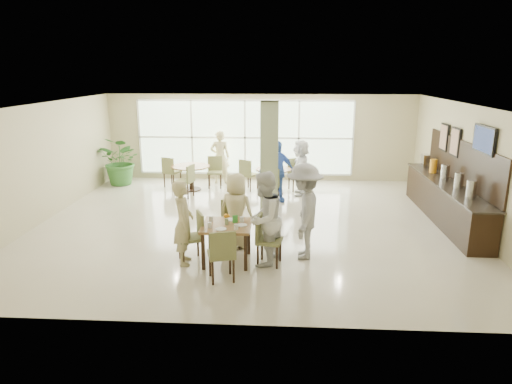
# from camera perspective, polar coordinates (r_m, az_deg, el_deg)

# --- Properties ---
(ground) EXTENTS (10.00, 10.00, 0.00)m
(ground) POSITION_cam_1_polar(r_m,az_deg,el_deg) (10.95, -0.67, -3.90)
(ground) COLOR beige
(ground) RESTS_ON ground
(room_shell) EXTENTS (10.00, 10.00, 10.00)m
(room_shell) POSITION_cam_1_polar(r_m,az_deg,el_deg) (10.52, -0.70, 4.90)
(room_shell) COLOR white
(room_shell) RESTS_ON ground
(window_bank) EXTENTS (7.00, 0.04, 7.00)m
(window_bank) POSITION_cam_1_polar(r_m,az_deg,el_deg) (15.00, -1.39, 6.80)
(window_bank) COLOR silver
(window_bank) RESTS_ON ground
(column) EXTENTS (0.45, 0.45, 2.80)m
(column) POSITION_cam_1_polar(r_m,az_deg,el_deg) (11.74, 1.68, 4.46)
(column) COLOR #707652
(column) RESTS_ON ground
(main_table) EXTENTS (0.92, 0.92, 0.75)m
(main_table) POSITION_cam_1_polar(r_m,az_deg,el_deg) (8.63, -3.68, -4.67)
(main_table) COLOR brown
(main_table) RESTS_ON ground
(round_table_left) EXTENTS (1.16, 1.16, 0.75)m
(round_table_left) POSITION_cam_1_polar(r_m,az_deg,el_deg) (13.96, -8.17, 2.62)
(round_table_left) COLOR brown
(round_table_left) RESTS_ON ground
(round_table_right) EXTENTS (1.04, 1.04, 0.75)m
(round_table_right) POSITION_cam_1_polar(r_m,az_deg,el_deg) (13.41, 2.20, 2.15)
(round_table_right) COLOR brown
(round_table_right) RESTS_ON ground
(chairs_main_table) EXTENTS (2.06, 2.08, 0.95)m
(chairs_main_table) POSITION_cam_1_polar(r_m,az_deg,el_deg) (8.68, -3.51, -5.82)
(chairs_main_table) COLOR olive
(chairs_main_table) RESTS_ON ground
(chairs_table_left) EXTENTS (1.89, 1.76, 0.95)m
(chairs_table_left) POSITION_cam_1_polar(r_m,az_deg,el_deg) (13.94, -8.17, 2.13)
(chairs_table_left) COLOR olive
(chairs_table_left) RESTS_ON ground
(chairs_table_right) EXTENTS (2.05, 1.82, 0.95)m
(chairs_table_right) POSITION_cam_1_polar(r_m,az_deg,el_deg) (13.42, 2.07, 1.78)
(chairs_table_right) COLOR olive
(chairs_table_right) RESTS_ON ground
(tabletop_clutter) EXTENTS (0.76, 0.74, 0.21)m
(tabletop_clutter) POSITION_cam_1_polar(r_m,az_deg,el_deg) (8.57, -3.58, -3.72)
(tabletop_clutter) COLOR white
(tabletop_clutter) RESTS_ON main_table
(buffet_counter) EXTENTS (0.64, 4.70, 1.95)m
(buffet_counter) POSITION_cam_1_polar(r_m,az_deg,el_deg) (11.92, 22.66, -0.74)
(buffet_counter) COLOR black
(buffet_counter) RESTS_ON ground
(wall_tv) EXTENTS (0.06, 1.00, 0.58)m
(wall_tv) POSITION_cam_1_polar(r_m,az_deg,el_deg) (10.69, 26.62, 5.89)
(wall_tv) COLOR black
(wall_tv) RESTS_ON ground
(framed_art_a) EXTENTS (0.05, 0.55, 0.70)m
(framed_art_a) POSITION_cam_1_polar(r_m,az_deg,el_deg) (12.20, 23.64, 5.75)
(framed_art_a) COLOR black
(framed_art_a) RESTS_ON ground
(framed_art_b) EXTENTS (0.05, 0.55, 0.70)m
(framed_art_b) POSITION_cam_1_polar(r_m,az_deg,el_deg) (12.95, 22.45, 6.35)
(framed_art_b) COLOR black
(framed_art_b) RESTS_ON ground
(potted_plant) EXTENTS (1.82, 1.82, 1.53)m
(potted_plant) POSITION_cam_1_polar(r_m,az_deg,el_deg) (15.02, -16.44, 3.75)
(potted_plant) COLOR #326B2A
(potted_plant) RESTS_ON ground
(teen_left) EXTENTS (0.48, 0.65, 1.61)m
(teen_left) POSITION_cam_1_polar(r_m,az_deg,el_deg) (8.62, -9.06, -3.81)
(teen_left) COLOR #C7BB84
(teen_left) RESTS_ON ground
(teen_far) EXTENTS (0.86, 0.65, 1.56)m
(teen_far) POSITION_cam_1_polar(r_m,az_deg,el_deg) (9.32, -2.49, -2.33)
(teen_far) COLOR #C7BB84
(teen_far) RESTS_ON ground
(teen_right) EXTENTS (0.96, 1.06, 1.78)m
(teen_right) POSITION_cam_1_polar(r_m,az_deg,el_deg) (8.45, 1.00, -3.37)
(teen_right) COLOR white
(teen_right) RESTS_ON ground
(teen_standing) EXTENTS (0.78, 1.25, 1.87)m
(teen_standing) POSITION_cam_1_polar(r_m,az_deg,el_deg) (8.79, 6.04, -2.43)
(teen_standing) COLOR #9F9FA1
(teen_standing) RESTS_ON ground
(adult_a) EXTENTS (1.12, 0.84, 1.70)m
(adult_a) POSITION_cam_1_polar(r_m,az_deg,el_deg) (12.55, 2.59, 2.58)
(adult_a) COLOR #4672D3
(adult_a) RESTS_ON ground
(adult_b) EXTENTS (0.76, 1.54, 1.61)m
(adult_b) POSITION_cam_1_polar(r_m,az_deg,el_deg) (13.31, 5.60, 3.06)
(adult_b) COLOR white
(adult_b) RESTS_ON ground
(adult_standing) EXTENTS (0.66, 0.48, 1.70)m
(adult_standing) POSITION_cam_1_polar(r_m,az_deg,el_deg) (14.64, -4.52, 4.37)
(adult_standing) COLOR #C7BB84
(adult_standing) RESTS_ON ground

